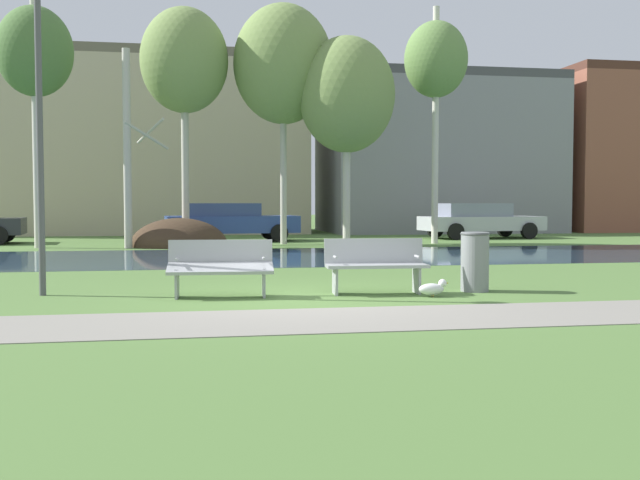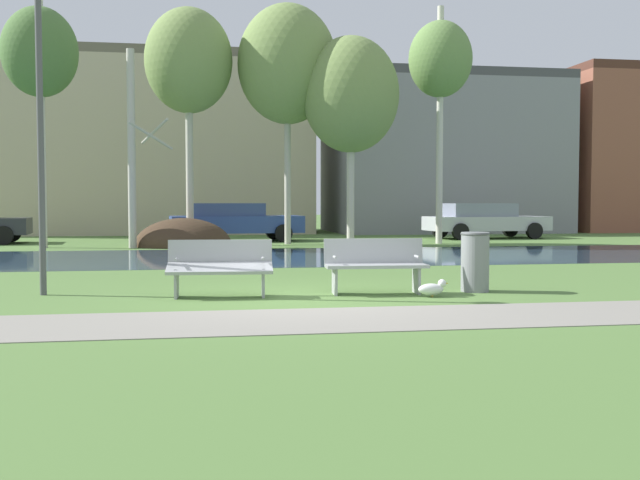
{
  "view_description": "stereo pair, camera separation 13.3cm",
  "coord_description": "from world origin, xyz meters",
  "px_view_note": "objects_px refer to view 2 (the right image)",
  "views": [
    {
      "loc": [
        -1.67,
        -10.84,
        1.46
      ],
      "look_at": [
        0.45,
        1.23,
        0.82
      ],
      "focal_mm": 41.6,
      "sensor_mm": 36.0,
      "label": 1
    },
    {
      "loc": [
        -1.54,
        -10.86,
        1.46
      ],
      "look_at": [
        0.45,
        1.23,
        0.82
      ],
      "focal_mm": 41.6,
      "sensor_mm": 36.0,
      "label": 2
    }
  ],
  "objects_px": {
    "bench_right": "(375,264)",
    "trash_bin": "(475,261)",
    "bench_left": "(220,266)",
    "seagull": "(433,288)",
    "parked_hatch_third_silver": "(484,220)",
    "streetlamp": "(39,81)",
    "parked_sedan_second_blue": "(234,221)"
  },
  "relations": [
    {
      "from": "seagull",
      "to": "streetlamp",
      "type": "bearing_deg",
      "value": 168.27
    },
    {
      "from": "seagull",
      "to": "parked_hatch_third_silver",
      "type": "xyz_separation_m",
      "value": [
        7.65,
        17.06,
        0.61
      ]
    },
    {
      "from": "streetlamp",
      "to": "parked_sedan_second_blue",
      "type": "distance_m",
      "value": 15.95
    },
    {
      "from": "streetlamp",
      "to": "parked_hatch_third_silver",
      "type": "height_order",
      "value": "streetlamp"
    },
    {
      "from": "bench_right",
      "to": "parked_sedan_second_blue",
      "type": "relative_size",
      "value": 0.33
    },
    {
      "from": "bench_left",
      "to": "parked_sedan_second_blue",
      "type": "relative_size",
      "value": 0.33
    },
    {
      "from": "bench_left",
      "to": "seagull",
      "type": "relative_size",
      "value": 3.39
    },
    {
      "from": "bench_right",
      "to": "streetlamp",
      "type": "xyz_separation_m",
      "value": [
        -5.17,
        0.68,
        2.85
      ]
    },
    {
      "from": "bench_left",
      "to": "trash_bin",
      "type": "distance_m",
      "value": 4.11
    },
    {
      "from": "trash_bin",
      "to": "parked_hatch_third_silver",
      "type": "bearing_deg",
      "value": 67.72
    },
    {
      "from": "bench_right",
      "to": "parked_sedan_second_blue",
      "type": "bearing_deg",
      "value": 95.27
    },
    {
      "from": "bench_right",
      "to": "parked_hatch_third_silver",
      "type": "relative_size",
      "value": 0.33
    },
    {
      "from": "seagull",
      "to": "parked_sedan_second_blue",
      "type": "xyz_separation_m",
      "value": [
        -2.24,
        16.54,
        0.62
      ]
    },
    {
      "from": "parked_hatch_third_silver",
      "to": "bench_right",
      "type": "bearing_deg",
      "value": -117.03
    },
    {
      "from": "streetlamp",
      "to": "parked_sedan_second_blue",
      "type": "relative_size",
      "value": 1.0
    },
    {
      "from": "trash_bin",
      "to": "seagull",
      "type": "bearing_deg",
      "value": -147.6
    },
    {
      "from": "trash_bin",
      "to": "seagull",
      "type": "distance_m",
      "value": 1.13
    },
    {
      "from": "bench_right",
      "to": "trash_bin",
      "type": "distance_m",
      "value": 1.66
    },
    {
      "from": "trash_bin",
      "to": "streetlamp",
      "type": "height_order",
      "value": "streetlamp"
    },
    {
      "from": "bench_left",
      "to": "seagull",
      "type": "bearing_deg",
      "value": -9.82
    },
    {
      "from": "streetlamp",
      "to": "parked_hatch_third_silver",
      "type": "xyz_separation_m",
      "value": [
        13.58,
        15.83,
        -2.57
      ]
    },
    {
      "from": "bench_left",
      "to": "trash_bin",
      "type": "bearing_deg",
      "value": 0.22
    },
    {
      "from": "parked_sedan_second_blue",
      "to": "parked_hatch_third_silver",
      "type": "xyz_separation_m",
      "value": [
        9.89,
        0.52,
        -0.01
      ]
    },
    {
      "from": "seagull",
      "to": "parked_hatch_third_silver",
      "type": "height_order",
      "value": "parked_hatch_third_silver"
    },
    {
      "from": "trash_bin",
      "to": "streetlamp",
      "type": "distance_m",
      "value": 7.42
    },
    {
      "from": "bench_right",
      "to": "bench_left",
      "type": "bearing_deg",
      "value": 180.0
    },
    {
      "from": "trash_bin",
      "to": "parked_sedan_second_blue",
      "type": "distance_m",
      "value": 16.27
    },
    {
      "from": "bench_right",
      "to": "seagull",
      "type": "height_order",
      "value": "bench_right"
    },
    {
      "from": "parked_hatch_third_silver",
      "to": "bench_left",
      "type": "bearing_deg",
      "value": -123.35
    },
    {
      "from": "parked_sedan_second_blue",
      "to": "trash_bin",
      "type": "bearing_deg",
      "value": -78.88
    },
    {
      "from": "bench_left",
      "to": "parked_sedan_second_blue",
      "type": "height_order",
      "value": "parked_sedan_second_blue"
    },
    {
      "from": "bench_right",
      "to": "seagull",
      "type": "distance_m",
      "value": 1.0
    }
  ]
}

